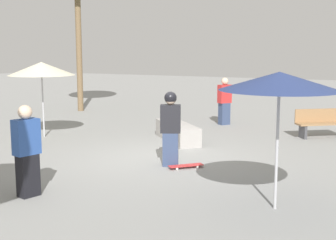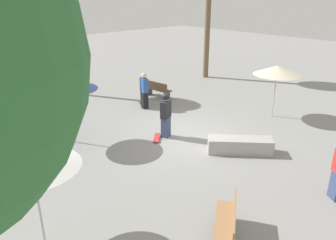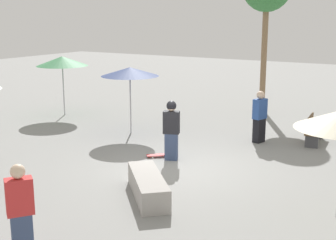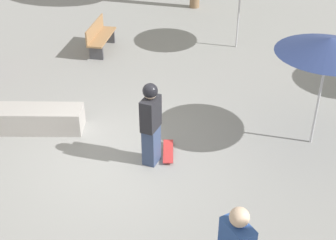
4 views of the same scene
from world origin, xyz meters
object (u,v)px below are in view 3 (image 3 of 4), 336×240
(bench_far, at_px, (313,130))
(bystander_watching, at_px, (21,211))
(skateboard, at_px, (160,155))
(bystander_far, at_px, (260,117))
(concrete_ledge, at_px, (148,186))
(shade_umbrella_navy, at_px, (130,72))
(skater_main, at_px, (171,128))
(shade_umbrella_green, at_px, (62,61))

(bench_far, bearing_deg, bystander_watching, -19.52)
(skateboard, xyz_separation_m, bystander_far, (1.88, 3.03, 0.78))
(concrete_ledge, distance_m, shade_umbrella_navy, 6.23)
(skateboard, bearing_deg, bystander_watching, 55.90)
(shade_umbrella_navy, relative_size, bystander_far, 1.37)
(skater_main, height_order, shade_umbrella_green, shade_umbrella_green)
(shade_umbrella_navy, relative_size, bystander_watching, 1.40)
(skateboard, bearing_deg, bystander_far, -165.53)
(skater_main, height_order, bystander_far, skater_main)
(skateboard, relative_size, bystander_far, 0.43)
(shade_umbrella_navy, bearing_deg, bench_far, 19.36)
(bench_far, bearing_deg, shade_umbrella_navy, -76.79)
(skateboard, xyz_separation_m, bystander_watching, (1.03, -6.07, 0.76))
(skateboard, distance_m, bystander_watching, 6.21)
(skateboard, xyz_separation_m, shade_umbrella_navy, (-2.38, 1.85, 2.10))
(skater_main, height_order, concrete_ledge, skater_main)
(concrete_ledge, relative_size, bystander_far, 1.19)
(shade_umbrella_green, relative_size, bystander_far, 1.43)
(skateboard, bearing_deg, bench_far, -174.94)
(bench_far, relative_size, shade_umbrella_navy, 0.71)
(concrete_ledge, bearing_deg, bystander_watching, -96.13)
(skateboard, height_order, bench_far, bench_far)
(shade_umbrella_green, bearing_deg, shade_umbrella_navy, -14.37)
(bystander_watching, distance_m, bystander_far, 9.14)
(skater_main, relative_size, skateboard, 2.39)
(bystander_watching, bearing_deg, shade_umbrella_navy, -121.01)
(shade_umbrella_green, bearing_deg, skateboard, -24.05)
(shade_umbrella_green, height_order, shade_umbrella_navy, shade_umbrella_green)
(skater_main, xyz_separation_m, shade_umbrella_navy, (-2.79, 1.90, 1.23))
(shade_umbrella_navy, bearing_deg, concrete_ledge, -50.60)
(bench_far, height_order, shade_umbrella_navy, shade_umbrella_navy)
(skateboard, bearing_deg, concrete_ledge, 73.15)
(skateboard, relative_size, shade_umbrella_navy, 0.31)
(skater_main, bearing_deg, bystander_watching, 74.69)
(bench_far, bearing_deg, skateboard, -47.37)
(skateboard, relative_size, bystander_watching, 0.43)
(bystander_far, bearing_deg, skateboard, -15.10)
(bystander_far, bearing_deg, concrete_ledge, 11.84)
(shade_umbrella_green, xyz_separation_m, shade_umbrella_navy, (4.13, -1.06, -0.06))
(concrete_ledge, relative_size, bench_far, 1.22)
(bench_far, relative_size, bystander_watching, 0.99)
(concrete_ledge, height_order, shade_umbrella_green, shade_umbrella_green)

